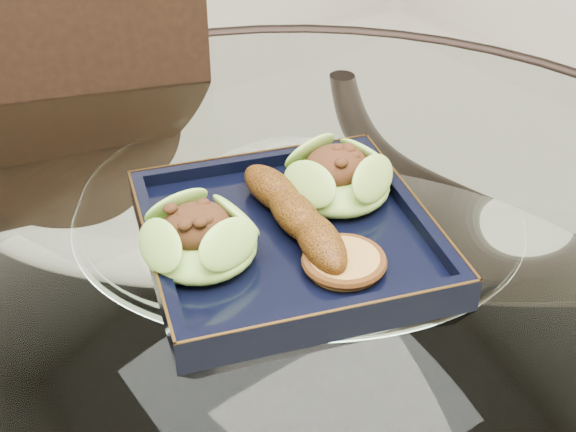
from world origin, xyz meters
TOP-DOWN VIEW (x-y plane):
  - dining_table at (-0.00, -0.00)m, footprint 1.13×1.13m
  - dining_chair at (-0.10, 0.34)m, footprint 0.53×0.53m
  - navy_plate at (-0.02, -0.01)m, footprint 0.34×0.34m
  - lettuce_wrap_left at (-0.10, 0.01)m, footprint 0.13×0.13m
  - lettuce_wrap_right at (0.06, 0.02)m, footprint 0.13×0.13m
  - roasted_plantain at (-0.01, -0.00)m, footprint 0.07×0.19m
  - crumb_patty at (-0.01, -0.08)m, footprint 0.08×0.08m

SIDE VIEW (x-z plane):
  - dining_chair at x=-0.10m, z-range 0.06..1.00m
  - dining_table at x=0.00m, z-range 0.21..0.98m
  - navy_plate at x=-0.02m, z-range 0.76..0.78m
  - crumb_patty at x=-0.01m, z-range 0.78..0.79m
  - roasted_plantain at x=-0.01m, z-range 0.78..0.82m
  - lettuce_wrap_left at x=-0.10m, z-range 0.78..0.82m
  - lettuce_wrap_right at x=0.06m, z-range 0.78..0.82m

